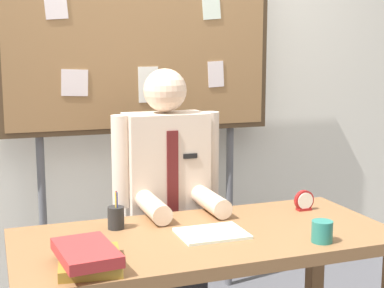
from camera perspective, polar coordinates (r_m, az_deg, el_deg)
back_wall at (r=3.37m, az=-6.12°, el=7.33°), size 6.40×0.08×2.70m
desk at (r=2.36m, az=1.40°, el=-11.34°), size 1.56×0.71×0.72m
person at (r=2.84m, az=-2.60°, el=-7.42°), size 0.55×0.56×1.39m
bulletin_board at (r=3.17m, az=-5.27°, el=9.99°), size 1.55×0.09×2.05m
book_stack at (r=2.01m, az=-10.57°, el=-11.25°), size 0.25×0.32×0.08m
open_notebook at (r=2.32m, az=2.04°, el=-9.11°), size 0.28×0.21×0.01m
desk_clock at (r=2.70m, az=11.38°, el=-5.77°), size 0.10×0.04×0.10m
coffee_mug at (r=2.28m, az=13.14°, el=-8.70°), size 0.08×0.08×0.09m
pen_holder at (r=2.40m, az=-7.77°, el=-7.43°), size 0.07×0.07×0.16m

